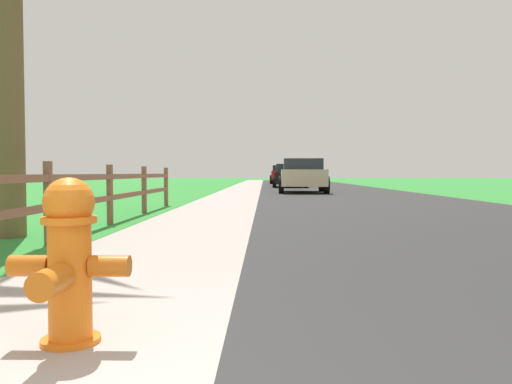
# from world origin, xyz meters

# --- Properties ---
(ground_plane) EXTENTS (120.00, 120.00, 0.00)m
(ground_plane) POSITION_xyz_m (0.00, 25.00, 0.00)
(ground_plane) COLOR #2E8532
(road_asphalt) EXTENTS (7.00, 66.00, 0.01)m
(road_asphalt) POSITION_xyz_m (3.50, 27.00, 0.00)
(road_asphalt) COLOR #2A2A2A
(road_asphalt) RESTS_ON ground
(curb_concrete) EXTENTS (6.00, 66.00, 0.01)m
(curb_concrete) POSITION_xyz_m (-3.00, 27.00, 0.00)
(curb_concrete) COLOR #A99B94
(curb_concrete) RESTS_ON ground
(grass_verge) EXTENTS (5.00, 66.00, 0.00)m
(grass_verge) POSITION_xyz_m (-4.50, 27.00, 0.01)
(grass_verge) COLOR #2E8532
(grass_verge) RESTS_ON ground
(fire_hydrant) EXTENTS (0.62, 0.50, 0.86)m
(fire_hydrant) POSITION_xyz_m (-0.79, 1.64, 0.45)
(fire_hydrant) COLOR orange
(fire_hydrant) RESTS_ON ground
(rail_fence) EXTENTS (0.11, 11.94, 1.02)m
(rail_fence) POSITION_xyz_m (-2.42, 6.24, 0.60)
(rail_fence) COLOR brown
(rail_fence) RESTS_ON ground
(parked_suv_beige) EXTENTS (2.25, 4.35, 1.52)m
(parked_suv_beige) POSITION_xyz_m (1.92, 21.46, 0.78)
(parked_suv_beige) COLOR #C6B793
(parked_suv_beige) RESTS_ON ground
(parked_car_black) EXTENTS (2.20, 4.73, 1.45)m
(parked_car_black) POSITION_xyz_m (1.77, 30.01, 0.73)
(parked_car_black) COLOR black
(parked_car_black) RESTS_ON ground
(parked_car_red) EXTENTS (2.07, 4.67, 1.52)m
(parked_car_red) POSITION_xyz_m (1.67, 40.01, 0.78)
(parked_car_red) COLOR maroon
(parked_car_red) RESTS_ON ground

